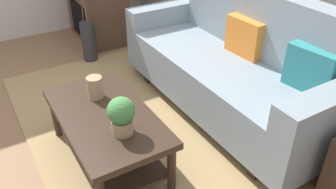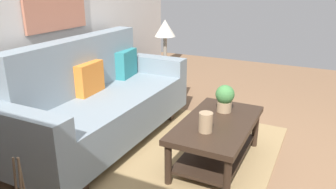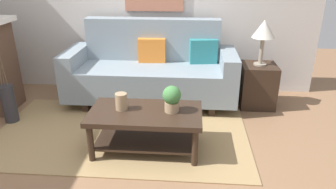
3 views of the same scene
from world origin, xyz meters
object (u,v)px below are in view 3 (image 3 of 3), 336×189
at_px(potted_plant_tabletop, 172,98).
at_px(table_lamp, 264,31).
at_px(couch, 151,71).
at_px(throw_pillow_teal, 203,51).
at_px(coffee_table, 146,122).
at_px(throw_pillow_orange, 152,50).
at_px(tabletop_vase, 121,102).
at_px(side_table, 257,85).
at_px(floor_vase, 9,104).

bearing_deg(potted_plant_tabletop, table_lamp, 48.10).
height_order(couch, table_lamp, table_lamp).
xyz_separation_m(throw_pillow_teal, coffee_table, (-0.59, -1.34, -0.37)).
bearing_deg(throw_pillow_teal, throw_pillow_orange, 180.00).
xyz_separation_m(throw_pillow_teal, tabletop_vase, (-0.83, -1.32, -0.17)).
bearing_deg(side_table, couch, 178.79).
distance_m(couch, floor_vase, 1.77).
xyz_separation_m(couch, table_lamp, (1.40, -0.03, 0.56)).
distance_m(throw_pillow_orange, floor_vase, 1.87).
bearing_deg(tabletop_vase, side_table, 36.93).
bearing_deg(table_lamp, potted_plant_tabletop, -131.90).
bearing_deg(table_lamp, tabletop_vase, -143.07).
distance_m(throw_pillow_teal, table_lamp, 0.80).
bearing_deg(couch, throw_pillow_orange, 90.00).
xyz_separation_m(throw_pillow_teal, table_lamp, (0.72, -0.16, 0.31)).
relative_size(throw_pillow_orange, coffee_table, 0.33).
bearing_deg(throw_pillow_orange, potted_plant_tabletop, -74.98).
bearing_deg(throw_pillow_teal, table_lamp, -12.25).
xyz_separation_m(throw_pillow_orange, coffee_table, (0.10, -1.34, -0.37)).
relative_size(tabletop_vase, side_table, 0.30).
relative_size(table_lamp, floor_vase, 1.22).
xyz_separation_m(throw_pillow_teal, side_table, (0.72, -0.16, -0.40)).
xyz_separation_m(throw_pillow_orange, tabletop_vase, (-0.14, -1.32, -0.17)).
height_order(throw_pillow_teal, potted_plant_tabletop, throw_pillow_teal).
distance_m(coffee_table, table_lamp, 1.89).
distance_m(throw_pillow_teal, tabletop_vase, 1.56).
xyz_separation_m(throw_pillow_teal, floor_vase, (-2.27, -0.87, -0.45)).
bearing_deg(coffee_table, floor_vase, 164.42).
distance_m(potted_plant_tabletop, side_table, 1.59).
relative_size(couch, floor_vase, 4.73).
bearing_deg(coffee_table, throw_pillow_teal, 66.36).
bearing_deg(couch, floor_vase, -154.84).
bearing_deg(throw_pillow_orange, coffee_table, -85.83).
relative_size(coffee_table, potted_plant_tabletop, 4.20).
xyz_separation_m(couch, tabletop_vase, (-0.14, -1.19, 0.08)).
relative_size(coffee_table, side_table, 1.96).
distance_m(throw_pillow_teal, potted_plant_tabletop, 1.37).
xyz_separation_m(potted_plant_tabletop, side_table, (1.05, 1.17, -0.29)).
bearing_deg(coffee_table, side_table, 42.31).
bearing_deg(potted_plant_tabletop, throw_pillow_teal, 75.97).
bearing_deg(couch, tabletop_vase, -96.77).
bearing_deg(tabletop_vase, floor_vase, 162.98).
xyz_separation_m(tabletop_vase, potted_plant_tabletop, (0.50, -0.01, 0.06)).
bearing_deg(table_lamp, throw_pillow_orange, 173.67).
relative_size(throw_pillow_teal, potted_plant_tabletop, 1.37).
xyz_separation_m(potted_plant_tabletop, table_lamp, (1.05, 1.17, 0.42)).
xyz_separation_m(throw_pillow_orange, throw_pillow_teal, (0.69, 0.00, 0.00)).
height_order(throw_pillow_orange, potted_plant_tabletop, throw_pillow_orange).
height_order(coffee_table, table_lamp, table_lamp).
relative_size(throw_pillow_teal, floor_vase, 0.77).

